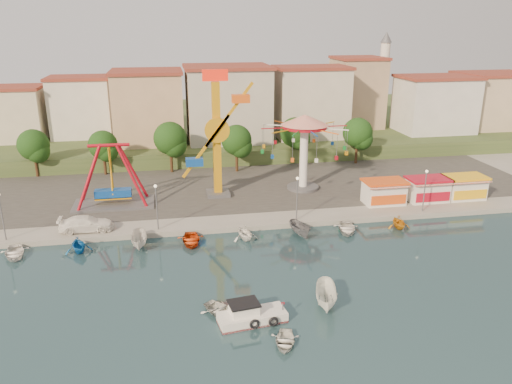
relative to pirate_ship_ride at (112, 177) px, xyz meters
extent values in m
plane|color=#122A33|center=(13.54, -21.98, -4.39)|extent=(200.00, 200.00, 0.00)
cube|color=#9E998E|center=(13.54, 40.02, -4.09)|extent=(200.00, 100.00, 0.60)
cube|color=#4C4944|center=(13.54, 8.02, -3.79)|extent=(90.00, 28.00, 0.01)
cube|color=#384C26|center=(13.54, 45.02, -2.89)|extent=(200.00, 60.00, 3.00)
cube|color=#59595E|center=(0.00, 0.00, -3.64)|extent=(10.00, 5.00, 0.30)
cube|color=#1246A1|center=(0.00, 0.00, -2.19)|extent=(4.50, 1.40, 1.00)
cylinder|color=#AB0D1B|center=(0.00, 0.00, 4.01)|extent=(5.00, 0.40, 0.40)
cube|color=#59595E|center=(13.43, 1.55, -3.54)|extent=(3.00, 3.00, 0.50)
cube|color=orange|center=(13.43, 1.55, 3.71)|extent=(1.00, 1.00, 15.00)
cube|color=red|center=(13.43, 1.55, 12.01)|extent=(3.20, 0.50, 1.40)
cylinder|color=orange|center=(13.43, 0.75, 5.21)|extent=(3.20, 0.50, 3.20)
cube|color=orange|center=(14.96, 0.55, 7.19)|extent=(6.37, 0.35, 8.14)
cube|color=#E35614|center=(16.48, 0.55, 9.17)|extent=(2.20, 1.20, 1.00)
cylinder|color=#59595E|center=(25.38, 2.19, -3.59)|extent=(4.40, 4.40, 0.40)
cylinder|color=white|center=(25.38, 2.19, 0.71)|extent=(1.10, 1.10, 9.00)
cylinder|color=#AB0D1B|center=(25.38, 2.19, 5.01)|extent=(6.00, 6.00, 0.50)
cone|color=red|center=(25.38, 2.19, 5.91)|extent=(6.40, 6.40, 1.40)
cube|color=white|center=(33.93, -5.48, -2.39)|extent=(5.00, 3.00, 2.80)
cube|color=#E14E14|center=(33.93, -5.48, -0.84)|extent=(5.40, 3.40, 0.25)
cube|color=red|center=(33.93, -7.18, -1.19)|extent=(5.00, 0.77, 0.43)
cube|color=white|center=(39.94, -5.48, -2.39)|extent=(5.00, 3.00, 2.80)
cube|color=#AD0D22|center=(39.94, -5.48, -0.84)|extent=(5.40, 3.40, 0.25)
cube|color=red|center=(39.94, -7.18, -1.19)|extent=(5.00, 0.77, 0.43)
cube|color=white|center=(45.14, -5.48, -2.39)|extent=(5.00, 3.00, 2.80)
cube|color=yellow|center=(45.14, -5.48, -0.84)|extent=(5.40, 3.40, 0.25)
cube|color=red|center=(45.14, -7.18, -1.19)|extent=(5.00, 0.77, 0.43)
cylinder|color=#59595E|center=(-10.46, -8.98, -1.29)|extent=(0.14, 0.14, 5.00)
cylinder|color=#59595E|center=(5.54, -8.98, -1.29)|extent=(0.14, 0.14, 5.00)
cylinder|color=#59595E|center=(21.54, -8.98, -1.29)|extent=(0.14, 0.14, 5.00)
cylinder|color=#59595E|center=(37.54, -8.98, -1.29)|extent=(0.14, 0.14, 5.00)
cylinder|color=#382314|center=(-12.46, 14.99, -2.00)|extent=(0.44, 0.44, 3.60)
sphere|color=black|center=(-12.46, 14.99, 1.10)|extent=(4.60, 4.60, 4.60)
cylinder|color=#382314|center=(-2.46, 14.26, -2.09)|extent=(0.44, 0.44, 3.40)
sphere|color=black|center=(-2.46, 14.26, 0.83)|extent=(4.35, 4.35, 4.35)
cylinder|color=#382314|center=(7.54, 13.83, -1.83)|extent=(0.44, 0.44, 3.92)
sphere|color=black|center=(7.54, 13.83, 1.54)|extent=(5.02, 5.02, 5.02)
cylinder|color=#382314|center=(17.54, 12.38, -1.96)|extent=(0.44, 0.44, 3.66)
sphere|color=black|center=(17.54, 12.38, 1.18)|extent=(4.68, 4.68, 4.68)
cylinder|color=#382314|center=(27.54, 15.37, -1.89)|extent=(0.44, 0.44, 3.80)
sphere|color=black|center=(27.54, 15.37, 1.37)|extent=(4.86, 4.86, 4.86)
cylinder|color=#382314|center=(37.54, 13.55, -1.91)|extent=(0.44, 0.44, 3.77)
sphere|color=black|center=(37.54, 13.55, 1.33)|extent=(4.83, 4.83, 4.83)
cube|color=silver|center=(-7.78, 29.40, 2.92)|extent=(12.33, 9.01, 8.63)
cube|color=tan|center=(5.36, 29.98, 4.22)|extent=(11.95, 9.28, 11.23)
cube|color=beige|center=(19.15, 26.82, 3.20)|extent=(12.59, 10.50, 9.20)
cube|color=beige|center=(32.61, 30.22, 3.22)|extent=(10.75, 9.23, 9.24)
cube|color=tan|center=(45.91, 28.35, 4.21)|extent=(12.77, 10.96, 11.21)
cube|color=silver|center=(57.70, 26.79, 4.78)|extent=(8.23, 8.98, 12.36)
cube|color=beige|center=(69.57, 31.72, 2.99)|extent=(11.59, 10.93, 8.76)
cylinder|color=silver|center=(49.54, 32.02, 6.61)|extent=(1.80, 1.80, 16.00)
cylinder|color=#59595E|center=(49.54, 32.02, 11.61)|extent=(2.80, 2.80, 0.30)
cone|color=#59595E|center=(49.54, 32.02, 15.61)|extent=(2.20, 2.20, 2.00)
cube|color=white|center=(12.95, -27.99, -4.07)|extent=(5.63, 2.77, 0.97)
cube|color=#AB0D1B|center=(12.95, -27.99, -4.31)|extent=(5.63, 2.77, 0.17)
cube|color=white|center=(12.31, -27.89, -3.26)|extent=(2.36, 1.90, 0.97)
cube|color=black|center=(12.31, -27.89, -2.72)|extent=(2.60, 2.14, 0.13)
torus|color=black|center=(12.95, -29.07, -3.91)|extent=(0.84, 0.33, 0.82)
torus|color=black|center=(14.46, -29.02, -3.91)|extent=(0.84, 0.33, 0.82)
imported|color=silver|center=(10.62, -26.51, -4.04)|extent=(3.98, 4.22, 0.71)
imported|color=silver|center=(14.80, -31.40, -4.08)|extent=(2.89, 3.48, 0.62)
imported|color=white|center=(19.47, -26.82, -3.49)|extent=(2.92, 4.96, 1.80)
imported|color=white|center=(-2.29, -7.98, -2.95)|extent=(5.85, 2.41, 1.69)
imported|color=white|center=(-8.85, -12.18, -3.99)|extent=(3.57, 4.43, 0.81)
imported|color=#1361AD|center=(-2.59, -12.18, -3.56)|extent=(3.57, 3.85, 1.67)
imported|color=silver|center=(3.62, -12.18, -3.58)|extent=(1.62, 4.23, 1.63)
imported|color=#CB3F10|center=(8.99, -12.18, -3.98)|extent=(3.00, 4.12, 0.84)
imported|color=white|center=(14.91, -12.18, -3.57)|extent=(3.40, 3.71, 1.64)
imported|color=slate|center=(21.13, -12.18, -3.64)|extent=(2.37, 4.15, 1.51)
imported|color=silver|center=(26.61, -12.18, -3.98)|extent=(3.88, 4.68, 0.84)
imported|color=orange|center=(32.92, -12.18, -3.62)|extent=(2.69, 3.07, 1.54)
camera|label=1|loc=(7.14, -61.77, 18.16)|focal=35.00mm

